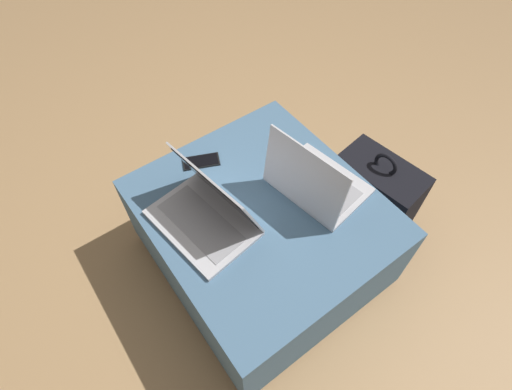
{
  "coord_description": "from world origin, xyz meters",
  "views": [
    {
      "loc": [
        0.65,
        -0.51,
        1.61
      ],
      "look_at": [
        -0.01,
        -0.02,
        0.5
      ],
      "focal_mm": 28.0,
      "sensor_mm": 36.0,
      "label": 1
    }
  ],
  "objects": [
    {
      "name": "ground_plane",
      "position": [
        0.0,
        0.0,
        0.0
      ],
      "size": [
        14.0,
        14.0,
        0.0
      ],
      "primitive_type": "plane",
      "color": "tan"
    },
    {
      "name": "laptop_far",
      "position": [
        0.05,
        0.19,
        0.47
      ],
      "size": [
        0.37,
        0.3,
        0.27
      ],
      "rotation": [
        0.0,
        0.0,
        3.3
      ],
      "color": "silver",
      "rests_on": "ottoman"
    },
    {
      "name": "cell_phone",
      "position": [
        -0.32,
        -0.07,
        0.42
      ],
      "size": [
        0.12,
        0.16,
        0.01
      ],
      "rotation": [
        0.0,
        0.0,
        2.73
      ],
      "color": "black",
      "rests_on": "ottoman"
    },
    {
      "name": "ottoman",
      "position": [
        0.0,
        0.0,
        0.21
      ],
      "size": [
        0.87,
        0.79,
        0.42
      ],
      "color": "#2A3D4E",
      "rests_on": "ground_plane"
    },
    {
      "name": "backpack",
      "position": [
        0.13,
        0.52,
        0.2
      ],
      "size": [
        0.38,
        0.3,
        0.48
      ],
      "rotation": [
        0.0,
        0.0,
        3.29
      ],
      "color": "black",
      "rests_on": "ground_plane"
    },
    {
      "name": "laptop_near",
      "position": [
        -0.07,
        -0.19,
        0.47
      ],
      "size": [
        0.4,
        0.31,
        0.25
      ],
      "rotation": [
        0.0,
        0.0,
        0.14
      ],
      "color": "silver",
      "rests_on": "ottoman"
    }
  ]
}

